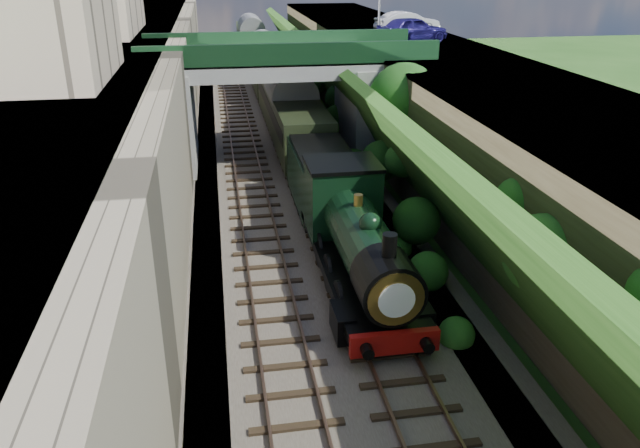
# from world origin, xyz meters

# --- Properties ---
(ground) EXTENTS (160.00, 160.00, 0.00)m
(ground) POSITION_xyz_m (0.00, 0.00, 0.00)
(ground) COLOR #1E4714
(ground) RESTS_ON ground
(trackbed) EXTENTS (10.00, 90.00, 0.20)m
(trackbed) POSITION_xyz_m (0.00, 20.00, 0.10)
(trackbed) COLOR #473F38
(trackbed) RESTS_ON ground
(retaining_wall) EXTENTS (1.00, 90.00, 7.00)m
(retaining_wall) POSITION_xyz_m (-5.50, 20.00, 3.50)
(retaining_wall) COLOR #756B56
(retaining_wall) RESTS_ON ground
(street_plateau_left) EXTENTS (6.00, 90.00, 7.00)m
(street_plateau_left) POSITION_xyz_m (-9.00, 20.00, 3.50)
(street_plateau_left) COLOR #262628
(street_plateau_left) RESTS_ON ground
(street_plateau_right) EXTENTS (8.00, 90.00, 6.25)m
(street_plateau_right) POSITION_xyz_m (9.50, 20.00, 3.12)
(street_plateau_right) COLOR #262628
(street_plateau_right) RESTS_ON ground
(embankment_slope) EXTENTS (4.53, 90.00, 6.36)m
(embankment_slope) POSITION_xyz_m (4.96, 18.99, 2.70)
(embankment_slope) COLOR #1E4714
(embankment_slope) RESTS_ON ground
(track_left) EXTENTS (2.50, 90.00, 0.20)m
(track_left) POSITION_xyz_m (-2.00, 20.00, 0.25)
(track_left) COLOR black
(track_left) RESTS_ON trackbed
(track_right) EXTENTS (2.50, 90.00, 0.20)m
(track_right) POSITION_xyz_m (1.20, 20.00, 0.25)
(track_right) COLOR black
(track_right) RESTS_ON trackbed
(road_bridge) EXTENTS (16.00, 6.40, 7.25)m
(road_bridge) POSITION_xyz_m (0.94, 24.00, 4.08)
(road_bridge) COLOR gray
(road_bridge) RESTS_ON ground
(building_near) EXTENTS (4.00, 8.00, 4.00)m
(building_near) POSITION_xyz_m (-9.50, 14.00, 9.00)
(building_near) COLOR gray
(building_near) RESTS_ON street_plateau_left
(tree) EXTENTS (3.60, 3.80, 6.60)m
(tree) POSITION_xyz_m (5.91, 18.28, 4.65)
(tree) COLOR black
(tree) RESTS_ON ground
(car_blue) EXTENTS (5.09, 3.32, 1.61)m
(car_blue) POSITION_xyz_m (9.25, 28.25, 7.06)
(car_blue) COLOR #1A1357
(car_blue) RESTS_ON street_plateau_right
(car_silver) EXTENTS (4.76, 2.23, 1.51)m
(car_silver) POSITION_xyz_m (10.39, 33.15, 7.00)
(car_silver) COLOR #B5B4B9
(car_silver) RESTS_ON street_plateau_right
(locomotive) EXTENTS (3.10, 10.22, 3.83)m
(locomotive) POSITION_xyz_m (1.20, 7.90, 1.89)
(locomotive) COLOR black
(locomotive) RESTS_ON trackbed
(tender) EXTENTS (2.70, 6.00, 3.05)m
(tender) POSITION_xyz_m (1.20, 15.26, 1.62)
(tender) COLOR black
(tender) RESTS_ON trackbed
(coach_front) EXTENTS (2.90, 18.00, 3.70)m
(coach_front) POSITION_xyz_m (1.20, 27.86, 2.05)
(coach_front) COLOR black
(coach_front) RESTS_ON trackbed
(coach_middle) EXTENTS (2.90, 18.00, 3.70)m
(coach_middle) POSITION_xyz_m (1.20, 46.66, 2.05)
(coach_middle) COLOR black
(coach_middle) RESTS_ON trackbed
(coach_rear) EXTENTS (2.90, 18.00, 3.70)m
(coach_rear) POSITION_xyz_m (1.20, 65.46, 2.05)
(coach_rear) COLOR black
(coach_rear) RESTS_ON trackbed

